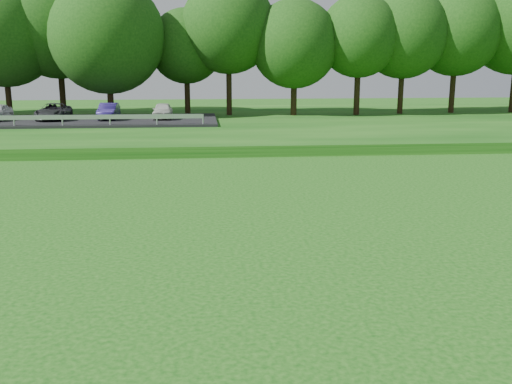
{
  "coord_description": "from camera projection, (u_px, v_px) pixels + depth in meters",
  "views": [
    {
      "loc": [
        -13.12,
        -10.67,
        4.85
      ],
      "look_at": [
        -11.62,
        4.99,
        1.3
      ],
      "focal_mm": 40.0,
      "sensor_mm": 36.0,
      "label": 1
    }
  ],
  "objects": [
    {
      "name": "treeline",
      "position": [
        356.0,
        24.0,
        47.76
      ],
      "size": [
        104.0,
        7.0,
        15.0
      ],
      "primitive_type": null,
      "color": "#143F0E",
      "rests_on": "berm"
    },
    {
      "name": "berm",
      "position": [
        366.0,
        122.0,
        45.59
      ],
      "size": [
        130.0,
        30.0,
        0.6
      ],
      "primitive_type": "cube",
      "color": "#0F470D",
      "rests_on": "ground"
    },
    {
      "name": "parking_lot",
      "position": [
        54.0,
        117.0,
        42.04
      ],
      "size": [
        24.0,
        9.0,
        1.38
      ],
      "color": "black",
      "rests_on": "berm"
    },
    {
      "name": "walking_path",
      "position": [
        436.0,
        151.0,
        32.06
      ],
      "size": [
        130.0,
        1.6,
        0.04
      ],
      "primitive_type": "cube",
      "color": "gray",
      "rests_on": "ground"
    }
  ]
}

